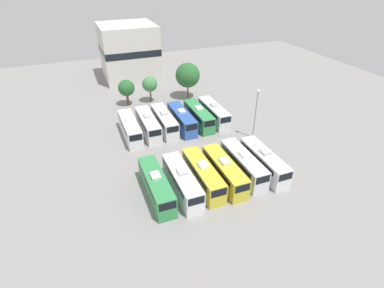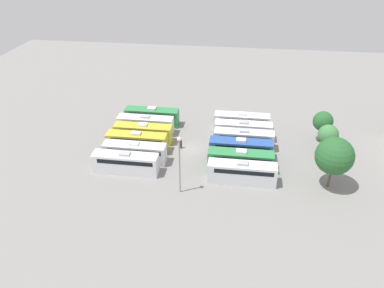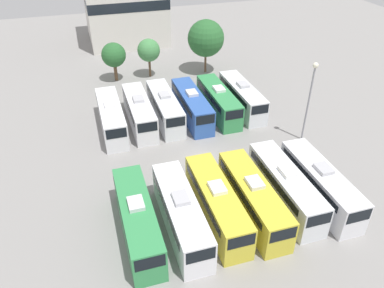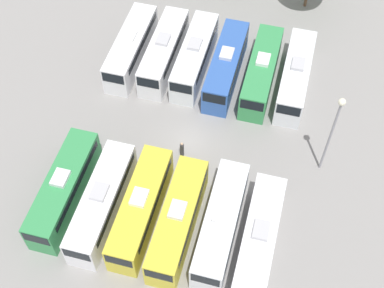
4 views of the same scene
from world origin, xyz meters
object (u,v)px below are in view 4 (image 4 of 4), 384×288
object	(u,v)px
bus_0	(64,188)
bus_10	(261,71)
light_pole	(334,125)
bus_5	(259,239)
bus_6	(131,47)
worker_person	(182,149)
bus_1	(102,202)
bus_4	(221,223)
bus_11	(296,76)
bus_9	(226,65)
bus_3	(178,220)
bus_8	(195,56)
bus_7	(164,51)
bus_2	(141,207)

from	to	relation	value
bus_0	bus_10	bearing A→B (deg)	52.41
light_pole	bus_0	bearing A→B (deg)	-156.70
bus_5	bus_6	bearing A→B (deg)	132.95
bus_0	worker_person	distance (m)	10.69
bus_5	worker_person	distance (m)	11.05
bus_1	bus_10	size ratio (longest dim) A/B	1.00
bus_4	bus_11	xyz separation A→B (m)	(3.35, 17.32, 0.00)
bus_6	bus_11	xyz separation A→B (m)	(16.54, 0.35, 0.00)
bus_9	bus_1	bearing A→B (deg)	-109.75
bus_1	bus_3	distance (m)	6.35
bus_4	bus_8	xyz separation A→B (m)	(-6.69, 17.41, 0.00)
bus_8	worker_person	size ratio (longest dim) A/B	5.81
bus_8	bus_10	bearing A→B (deg)	-2.97
bus_3	bus_5	xyz separation A→B (m)	(6.51, -0.04, 0.00)
bus_9	bus_11	world-z (taller)	same
bus_9	worker_person	bearing A→B (deg)	-99.18
bus_7	bus_11	bearing A→B (deg)	0.24
bus_11	bus_10	bearing A→B (deg)	-175.45
bus_9	bus_3	bearing A→B (deg)	-89.79
bus_3	bus_10	distance (m)	17.93
bus_4	bus_6	distance (m)	21.48
bus_10	bus_6	bearing A→B (deg)	-179.61
bus_0	worker_person	bearing A→B (deg)	40.40
bus_7	bus_10	xyz separation A→B (m)	(9.92, -0.21, 0.00)
light_pole	bus_9	bearing A→B (deg)	141.18
bus_3	bus_6	bearing A→B (deg)	119.31
bus_7	bus_8	distance (m)	3.15
bus_7	bus_9	world-z (taller)	same
bus_3	bus_8	world-z (taller)	same
bus_0	light_pole	size ratio (longest dim) A/B	1.12
bus_0	bus_6	distance (m)	17.12
bus_8	light_pole	distance (m)	16.89
bus_7	bus_11	distance (m)	13.19
bus_3	bus_7	xyz separation A→B (m)	(-6.49, 17.80, 0.00)
bus_8	bus_11	bearing A→B (deg)	-0.52
bus_1	light_pole	world-z (taller)	light_pole
bus_1	bus_3	size ratio (longest dim) A/B	1.00
bus_0	bus_7	world-z (taller)	same
bus_4	bus_7	world-z (taller)	same
bus_10	light_pole	world-z (taller)	light_pole
bus_10	bus_11	world-z (taller)	same
bus_1	bus_5	distance (m)	12.86
bus_4	worker_person	size ratio (longest dim) A/B	5.81
light_pole	bus_3	bearing A→B (deg)	-138.79
bus_2	bus_5	distance (m)	9.69
bus_7	bus_8	bearing A→B (deg)	2.65
bus_1	bus_6	xyz separation A→B (m)	(-3.48, 17.53, 0.00)
bus_8	bus_6	bearing A→B (deg)	-176.11
bus_1	bus_4	xyz separation A→B (m)	(9.70, 0.56, 0.00)
bus_2	bus_3	xyz separation A→B (m)	(3.17, -0.31, 0.00)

